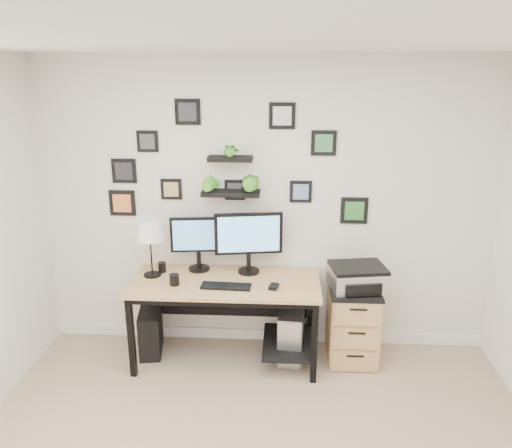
# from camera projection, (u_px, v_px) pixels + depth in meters

# --- Properties ---
(room) EXTENTS (4.00, 4.00, 4.00)m
(room) POSITION_uv_depth(u_px,v_px,m) (265.00, 334.00, 4.76)
(room) COLOR tan
(room) RESTS_ON ground
(desk) EXTENTS (1.60, 0.70, 0.75)m
(desk) POSITION_uv_depth(u_px,v_px,m) (230.00, 293.00, 4.30)
(desk) COLOR tan
(desk) RESTS_ON ground
(monitor_left) EXTENTS (0.48, 0.21, 0.49)m
(monitor_left) POSITION_uv_depth(u_px,v_px,m) (198.00, 240.00, 4.37)
(monitor_left) COLOR black
(monitor_left) RESTS_ON desk
(monitor_right) EXTENTS (0.59, 0.22, 0.55)m
(monitor_right) POSITION_uv_depth(u_px,v_px,m) (249.00, 238.00, 4.30)
(monitor_right) COLOR black
(monitor_right) RESTS_ON desk
(keyboard) EXTENTS (0.42, 0.15, 0.02)m
(keyboard) POSITION_uv_depth(u_px,v_px,m) (226.00, 286.00, 4.10)
(keyboard) COLOR black
(keyboard) RESTS_ON desk
(mouse) EXTENTS (0.09, 0.12, 0.03)m
(mouse) POSITION_uv_depth(u_px,v_px,m) (274.00, 287.00, 4.08)
(mouse) COLOR black
(mouse) RESTS_ON desk
(table_lamp) EXTENTS (0.25, 0.25, 0.50)m
(table_lamp) POSITION_uv_depth(u_px,v_px,m) (150.00, 232.00, 4.22)
(table_lamp) COLOR black
(table_lamp) RESTS_ON desk
(mug) EXTENTS (0.08, 0.08, 0.09)m
(mug) POSITION_uv_depth(u_px,v_px,m) (174.00, 280.00, 4.14)
(mug) COLOR black
(mug) RESTS_ON desk
(pen_cup) EXTENTS (0.07, 0.07, 0.09)m
(pen_cup) POSITION_uv_depth(u_px,v_px,m) (162.00, 267.00, 4.40)
(pen_cup) COLOR black
(pen_cup) RESTS_ON desk
(pc_tower_black) EXTENTS (0.25, 0.43, 0.41)m
(pc_tower_black) POSITION_uv_depth(u_px,v_px,m) (151.00, 331.00, 4.51)
(pc_tower_black) COLOR black
(pc_tower_black) RESTS_ON ground
(pc_tower_grey) EXTENTS (0.25, 0.49, 0.47)m
(pc_tower_grey) POSITION_uv_depth(u_px,v_px,m) (291.00, 333.00, 4.42)
(pc_tower_grey) COLOR gray
(pc_tower_grey) RESTS_ON ground
(file_cabinet) EXTENTS (0.43, 0.53, 0.67)m
(file_cabinet) POSITION_uv_depth(u_px,v_px,m) (352.00, 323.00, 4.38)
(file_cabinet) COLOR tan
(file_cabinet) RESTS_ON ground
(printer) EXTENTS (0.50, 0.43, 0.20)m
(printer) POSITION_uv_depth(u_px,v_px,m) (357.00, 277.00, 4.25)
(printer) COLOR silver
(printer) RESTS_ON file_cabinet
(wall_decor) EXTENTS (2.29, 0.18, 1.06)m
(wall_decor) POSITION_uv_depth(u_px,v_px,m) (230.00, 170.00, 4.24)
(wall_decor) COLOR black
(wall_decor) RESTS_ON ground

